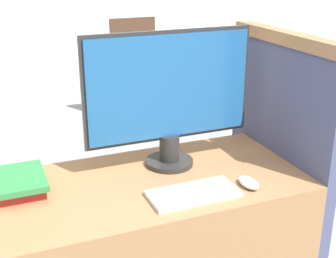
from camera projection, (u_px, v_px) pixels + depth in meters
The scene contains 6 objects.
carrel_divider at pixel (276, 177), 2.02m from camera, with size 0.07×0.68×1.27m.
monitor at pixel (169, 95), 1.76m from camera, with size 0.66×0.19×0.53m.
keyboard at pixel (193, 194), 1.62m from camera, with size 0.31×0.15×0.02m.
mouse at pixel (249, 183), 1.68m from camera, with size 0.06×0.10×0.03m.
book_stack at pixel (19, 183), 1.64m from camera, with size 0.18×0.24×0.06m.
far_chair at pixel (137, 67), 4.42m from camera, with size 0.44×0.44×0.99m.
Camera 1 is at (-0.52, -1.16, 1.55)m, focal length 50.00 mm.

